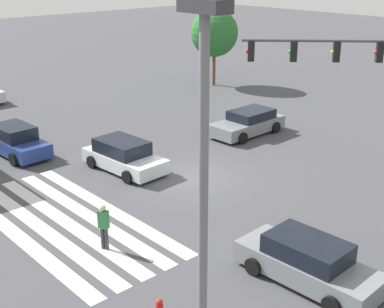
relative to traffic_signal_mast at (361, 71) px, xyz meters
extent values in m
plane|color=#47474C|center=(-5.16, -5.16, -5.12)|extent=(147.26, 147.26, 0.00)
cube|color=silver|center=(-5.16, -13.72, -5.11)|extent=(10.58, 0.60, 0.01)
cube|color=silver|center=(-5.16, -12.77, -5.11)|extent=(10.58, 0.60, 0.01)
cube|color=silver|center=(-5.16, -11.82, -5.11)|extent=(10.58, 0.60, 0.01)
cube|color=silver|center=(-5.16, -10.87, -5.11)|extent=(10.58, 0.60, 0.01)
cube|color=silver|center=(-5.16, -9.92, -5.11)|extent=(10.58, 0.60, 0.01)
cylinder|color=#47474C|center=(-0.70, -0.70, 1.29)|extent=(6.01, 6.01, 0.12)
cube|color=black|center=(0.49, 0.49, 0.82)|extent=(0.40, 0.40, 0.84)
sphere|color=red|center=(0.37, 0.37, 0.82)|extent=(0.16, 0.16, 0.16)
cube|color=black|center=(-0.80, -0.80, 0.82)|extent=(0.40, 0.40, 0.84)
sphere|color=gold|center=(-0.91, -0.91, 0.82)|extent=(0.16, 0.16, 0.16)
cube|color=black|center=(-2.08, -2.08, 0.82)|extent=(0.40, 0.40, 0.84)
sphere|color=green|center=(-2.19, -2.19, 0.82)|extent=(0.16, 0.16, 0.16)
cube|color=black|center=(-3.36, -3.36, 0.82)|extent=(0.40, 0.40, 0.84)
sphere|color=red|center=(-3.48, -3.48, 0.82)|extent=(0.16, 0.16, 0.16)
cube|color=silver|center=(-8.11, -6.89, -4.62)|extent=(4.54, 2.17, 0.65)
cube|color=black|center=(-8.29, -6.90, -3.97)|extent=(2.65, 1.87, 0.66)
cylinder|color=black|center=(-6.80, -5.83, -4.81)|extent=(0.63, 0.26, 0.62)
cylinder|color=black|center=(-6.67, -7.77, -4.81)|extent=(0.63, 0.26, 0.62)
cylinder|color=black|center=(-9.54, -6.01, -4.81)|extent=(0.63, 0.26, 0.62)
cylinder|color=black|center=(-9.42, -7.95, -4.81)|extent=(0.63, 0.26, 0.62)
cube|color=navy|center=(-13.57, -9.83, -4.57)|extent=(4.25, 1.95, 0.71)
cube|color=black|center=(-13.80, -9.84, -3.89)|extent=(2.39, 1.69, 0.67)
cylinder|color=black|center=(-12.32, -8.87, -4.77)|extent=(0.69, 0.25, 0.68)
cylinder|color=black|center=(-12.23, -10.67, -4.77)|extent=(0.69, 0.25, 0.68)
cylinder|color=black|center=(-14.90, -8.99, -4.77)|extent=(0.69, 0.25, 0.68)
cylinder|color=black|center=(-24.64, -5.89, -4.76)|extent=(0.72, 0.23, 0.72)
cube|color=gray|center=(-7.92, 1.65, -4.59)|extent=(2.02, 4.76, 0.69)
cube|color=black|center=(-7.92, 2.03, -3.99)|extent=(1.79, 2.56, 0.53)
cylinder|color=black|center=(-6.90, 0.21, -4.79)|extent=(0.23, 0.65, 0.65)
cylinder|color=black|center=(-8.88, 0.17, -4.79)|extent=(0.23, 0.65, 0.65)
cylinder|color=black|center=(-6.96, 3.14, -4.79)|extent=(0.23, 0.65, 0.65)
cylinder|color=black|center=(-8.93, 3.10, -4.79)|extent=(0.23, 0.65, 0.65)
cube|color=gray|center=(3.64, -8.20, -4.60)|extent=(4.75, 1.96, 0.71)
cube|color=black|center=(3.58, -8.21, -3.93)|extent=(2.60, 1.69, 0.62)
cylinder|color=black|center=(5.05, -7.24, -4.82)|extent=(0.61, 0.24, 0.60)
cylinder|color=black|center=(5.12, -9.05, -4.82)|extent=(0.61, 0.24, 0.60)
cylinder|color=black|center=(2.15, -7.36, -4.82)|extent=(0.61, 0.24, 0.60)
cylinder|color=black|center=(2.22, -9.17, -4.82)|extent=(0.61, 0.24, 0.60)
cylinder|color=#38383D|center=(-2.49, -11.85, -4.70)|extent=(0.14, 0.14, 0.83)
cylinder|color=#38383D|center=(-2.34, -11.79, -4.70)|extent=(0.14, 0.14, 0.83)
cube|color=#337A42|center=(-2.41, -11.82, -3.95)|extent=(0.42, 0.34, 0.66)
sphere|color=beige|center=(-2.41, -11.82, -3.51)|extent=(0.23, 0.23, 0.23)
cylinder|color=slate|center=(6.40, -15.41, -0.62)|extent=(0.16, 0.16, 8.99)
cube|color=#333338|center=(6.40, -15.41, 3.97)|extent=(0.80, 0.36, 0.20)
cylinder|color=brown|center=(-18.42, 9.24, -3.82)|extent=(0.26, 0.26, 2.59)
sphere|color=#286B2D|center=(-18.42, 9.24, -0.94)|extent=(3.74, 3.74, 3.74)
sphere|color=red|center=(2.17, -13.03, -4.36)|extent=(0.20, 0.20, 0.20)
camera|label=1|loc=(11.99, -20.73, 4.60)|focal=50.00mm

